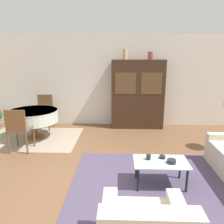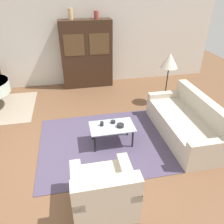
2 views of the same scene
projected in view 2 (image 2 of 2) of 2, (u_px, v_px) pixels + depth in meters
The scene contains 13 objects.
ground_plane at pixel (61, 158), 4.13m from camera, with size 14.00×14.00×0.00m, color brown.
wall_back at pixel (56, 42), 6.50m from camera, with size 10.00×0.06×2.70m.
area_rug at pixel (106, 142), 4.54m from camera, with size 2.71×2.22×0.01m.
couch at pixel (187, 123), 4.62m from camera, with size 0.95×2.09×0.84m.
armchair at pixel (104, 192), 3.10m from camera, with size 0.89×0.82×0.82m.
coffee_table at pixel (112, 128), 4.33m from camera, with size 0.87×0.52×0.41m.
display_cabinet at pixel (87, 55), 6.59m from camera, with size 1.51×0.47×1.98m.
floor_lamp at pixel (169, 62), 5.44m from camera, with size 0.44×0.44×1.38m.
cup at pixel (102, 124), 4.30m from camera, with size 0.07×0.07×0.09m.
bowl at pixel (120, 125), 4.28m from camera, with size 0.14×0.14×0.06m.
bowl_small at pixel (113, 122), 4.40m from camera, with size 0.10×0.10×0.05m.
vase_tall at pixel (70, 14), 5.95m from camera, with size 0.13×0.13×0.29m.
vase_short at pixel (96, 15), 6.09m from camera, with size 0.14×0.14×0.21m.
Camera 2 is at (0.32, -3.23, 2.87)m, focal length 35.00 mm.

